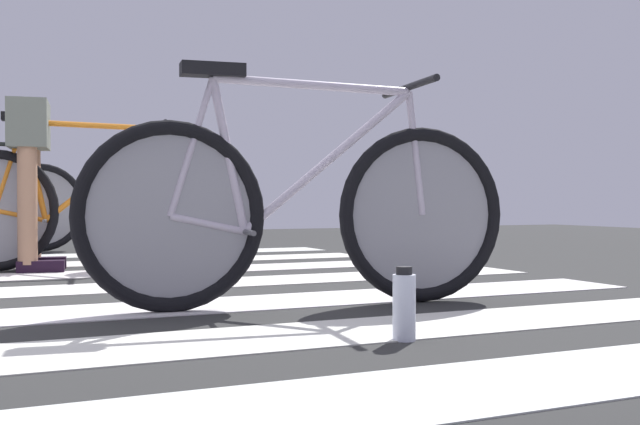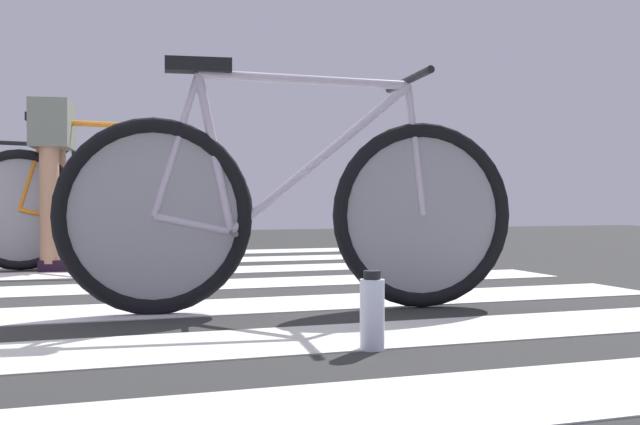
% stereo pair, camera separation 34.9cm
% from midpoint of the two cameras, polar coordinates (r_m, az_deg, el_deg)
% --- Properties ---
extents(ground, '(18.00, 14.00, 0.02)m').
position_cam_midpoint_polar(ground, '(3.43, -24.56, -6.34)').
color(ground, '#2A2A29').
extents(crosswalk_markings, '(5.48, 5.77, 0.00)m').
position_cam_midpoint_polar(crosswalk_markings, '(3.36, -24.68, -6.28)').
color(crosswalk_markings, silver).
rests_on(crosswalk_markings, ground).
extents(bicycle_1_of_3, '(1.73, 0.52, 0.93)m').
position_cam_midpoint_polar(bicycle_1_of_3, '(2.94, -4.52, 0.28)').
color(bicycle_1_of_3, black).
rests_on(bicycle_1_of_3, ground).
extents(bicycle_2_of_3, '(1.73, 0.53, 0.93)m').
position_cam_midpoint_polar(bicycle_2_of_3, '(4.83, -19.00, 0.48)').
color(bicycle_2_of_3, black).
rests_on(bicycle_2_of_3, ground).
extents(cyclist_2_of_3, '(0.36, 0.44, 1.00)m').
position_cam_midpoint_polar(cyclist_2_of_3, '(4.86, -22.68, 3.56)').
color(cyclist_2_of_3, '#A87A5B').
rests_on(cyclist_2_of_3, ground).
extents(water_bottle, '(0.07, 0.07, 0.22)m').
position_cam_midpoint_polar(water_bottle, '(2.24, 2.36, -7.13)').
color(water_bottle, white).
rests_on(water_bottle, ground).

